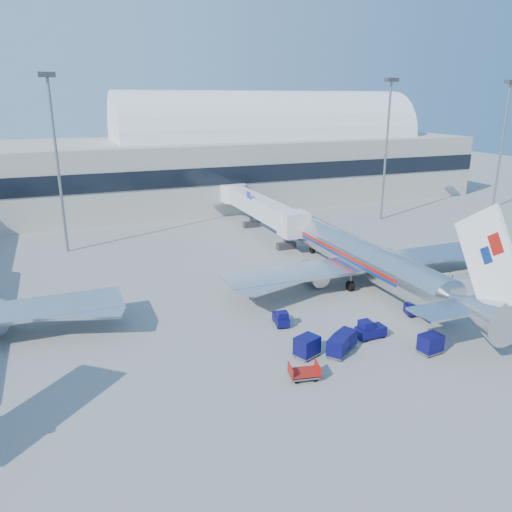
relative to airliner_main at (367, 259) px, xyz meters
name	(u,v)px	position (x,y,z in m)	size (l,w,h in m)	color
ground	(303,314)	(-10.00, -4.51, -2.93)	(260.00, 260.00, 0.00)	gray
terminal	(96,168)	(-23.60, 51.46, 4.60)	(170.00, 28.15, 21.00)	#B2AA9E
airliner_main	(367,259)	(0.00, 0.00, 0.00)	(32.00, 37.26, 12.07)	silver
jetbridge_near	(256,205)	(-2.40, 26.30, 1.00)	(4.40, 27.50, 6.25)	silver
mast_west	(54,138)	(-30.00, 25.49, 11.87)	(2.00, 1.20, 22.60)	slate
mast_east	(388,129)	(20.00, 25.49, 11.87)	(2.00, 1.20, 22.60)	slate
mast_far_east	(504,126)	(45.00, 25.49, 11.87)	(2.00, 1.20, 22.60)	slate
barrier_near	(440,279)	(8.00, -2.51, -2.48)	(3.00, 0.55, 0.90)	#9E9E96
barrier_mid	(463,275)	(11.30, -2.51, -2.48)	(3.00, 0.55, 0.90)	#9E9E96
barrier_far	(485,271)	(14.60, -2.51, -2.48)	(3.00, 0.55, 0.90)	#9E9E96
tug_lead	(370,330)	(-6.97, -11.02, -2.18)	(2.56, 1.34, 1.64)	#0A0946
tug_right	(418,308)	(-0.09, -8.73, -2.18)	(2.77, 1.88, 1.65)	#0A0946
tug_left	(281,318)	(-12.95, -5.92, -2.27)	(1.45, 2.37, 1.45)	#0A0946
cart_train_a	(346,339)	(-9.82, -11.80, -2.12)	(2.14, 1.99, 1.51)	#0A0946
cart_train_b	(337,347)	(-11.17, -12.77, -2.11)	(2.19, 2.12, 1.53)	#0A0946
cart_train_c	(307,346)	(-13.43, -11.90, -2.03)	(2.33, 2.08, 1.69)	#0A0946
cart_solo_near	(431,343)	(-3.99, -15.09, -2.07)	(1.97, 1.60, 1.60)	#0A0946
cart_solo_far	(507,305)	(7.73, -11.79, -1.97)	(2.46, 2.19, 1.79)	#0A0946
cart_open_red	(304,373)	(-15.12, -14.77, -2.51)	(2.39, 1.89, 0.58)	slate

